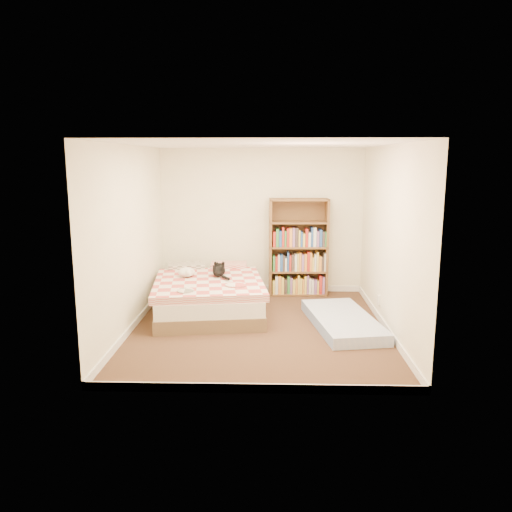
{
  "coord_description": "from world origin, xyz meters",
  "views": [
    {
      "loc": [
        0.15,
        -6.65,
        2.3
      ],
      "look_at": [
        -0.05,
        0.3,
        0.96
      ],
      "focal_mm": 35.0,
      "sensor_mm": 36.0,
      "label": 1
    }
  ],
  "objects_px": {
    "white_dog": "(187,272)",
    "black_cat": "(219,270)",
    "floor_mattress": "(342,321)",
    "bed": "(209,294)",
    "bookshelf": "(298,260)"
  },
  "relations": [
    {
      "from": "floor_mattress",
      "to": "white_dog",
      "type": "xyz_separation_m",
      "value": [
        -2.31,
        0.76,
        0.52
      ]
    },
    {
      "from": "bed",
      "to": "white_dog",
      "type": "distance_m",
      "value": 0.48
    },
    {
      "from": "white_dog",
      "to": "bookshelf",
      "type": "bearing_deg",
      "value": 45.25
    },
    {
      "from": "bed",
      "to": "bookshelf",
      "type": "bearing_deg",
      "value": 27.03
    },
    {
      "from": "white_dog",
      "to": "black_cat",
      "type": "bearing_deg",
      "value": 31.59
    },
    {
      "from": "floor_mattress",
      "to": "white_dog",
      "type": "distance_m",
      "value": 2.48
    },
    {
      "from": "floor_mattress",
      "to": "black_cat",
      "type": "height_order",
      "value": "black_cat"
    },
    {
      "from": "white_dog",
      "to": "floor_mattress",
      "type": "bearing_deg",
      "value": -1.35
    },
    {
      "from": "black_cat",
      "to": "white_dog",
      "type": "distance_m",
      "value": 0.51
    },
    {
      "from": "bed",
      "to": "floor_mattress",
      "type": "xyz_separation_m",
      "value": [
        1.97,
        -0.72,
        -0.19
      ]
    },
    {
      "from": "bed",
      "to": "bookshelf",
      "type": "xyz_separation_m",
      "value": [
        1.43,
        1.0,
        0.33
      ]
    },
    {
      "from": "floor_mattress",
      "to": "black_cat",
      "type": "relative_size",
      "value": 2.4
    },
    {
      "from": "black_cat",
      "to": "bed",
      "type": "bearing_deg",
      "value": -134.63
    },
    {
      "from": "black_cat",
      "to": "white_dog",
      "type": "relative_size",
      "value": 2.05
    },
    {
      "from": "bookshelf",
      "to": "black_cat",
      "type": "bearing_deg",
      "value": -148.98
    }
  ]
}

